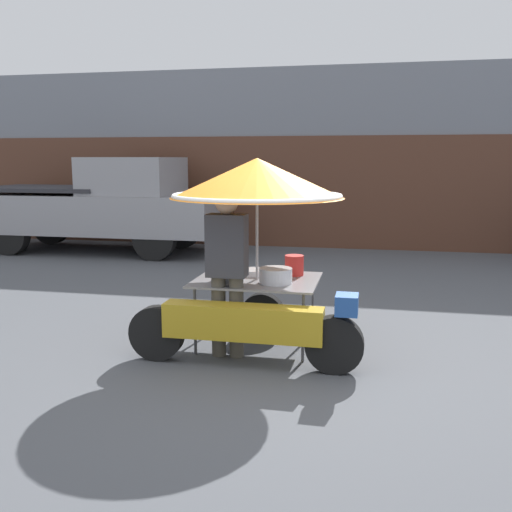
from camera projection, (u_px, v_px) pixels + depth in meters
name	position (u px, v px, depth m)	size (l,w,h in m)	color
ground_plane	(282.00, 360.00, 5.53)	(36.00, 36.00, 0.00)	#4C4F54
shopfront_building	(340.00, 159.00, 13.06)	(28.00, 2.06, 3.85)	gray
vendor_motorcycle_cart	(256.00, 204.00, 5.67)	(2.24, 1.76, 1.93)	black
vendor_person	(227.00, 265.00, 5.49)	(0.38, 0.22, 1.62)	#4C473D
pickup_truck	(103.00, 206.00, 11.79)	(5.20, 1.80, 1.95)	black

